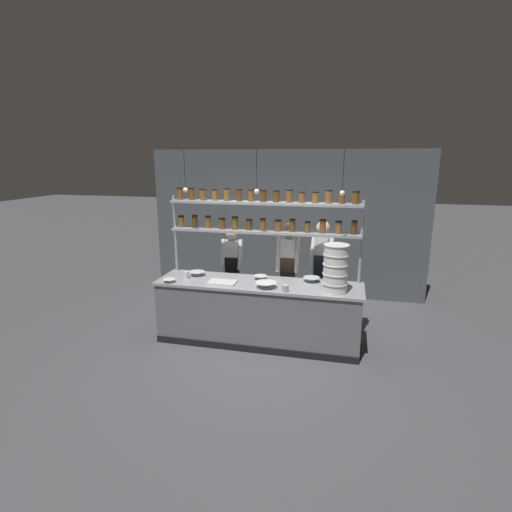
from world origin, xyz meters
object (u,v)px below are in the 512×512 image
Objects in this scene: prep_bowl_center_back at (311,280)px; serving_cup_by_board at (186,275)px; container_stack at (336,269)px; prep_bowl_center_front at (169,281)px; serving_cup_front at (285,289)px; chef_left at (232,267)px; chef_right at (322,266)px; spice_shelf_unit at (264,218)px; prep_bowl_near_right at (197,274)px; cutting_board at (222,282)px; prep_bowl_near_left at (260,277)px; prep_bowl_far_left at (266,285)px; chef_center at (288,268)px.

prep_bowl_center_back is 1.86m from serving_cup_by_board.
prep_bowl_center_front is at bearing -177.07° from container_stack.
serving_cup_front is (-0.30, -0.54, 0.02)m from prep_bowl_center_back.
serving_cup_by_board is (-1.54, 0.27, 0.00)m from serving_cup_front.
serving_cup_front is at bearing -166.56° from container_stack.
chef_right is at bearing -5.59° from chef_left.
spice_shelf_unit is at bearing -139.00° from chef_right.
prep_bowl_near_right is at bearing 162.81° from serving_cup_front.
serving_cup_by_board is at bearing 54.83° from prep_bowl_center_front.
prep_bowl_center_front is 1.71m from serving_cup_front.
prep_bowl_near_right is (0.27, 0.41, 0.01)m from prep_bowl_center_front.
prep_bowl_near_left is at bearing 32.41° from cutting_board.
container_stack reaches higher than prep_bowl_near_right.
spice_shelf_unit is at bearing 25.97° from prep_bowl_center_front.
chef_left is 1.48m from chef_right.
prep_bowl_near_left is 0.67× the size of prep_bowl_far_left.
spice_shelf_unit is 27.05× the size of serving_cup_by_board.
serving_cup_front is 0.91× the size of serving_cup_by_board.
prep_bowl_far_left is (0.16, -0.38, 0.01)m from prep_bowl_near_left.
prep_bowl_near_left is at bearing 2.62° from prep_bowl_near_right.
serving_cup_by_board is at bearing 173.05° from prep_bowl_far_left.
chef_right is 1.21m from serving_cup_front.
prep_bowl_center_back is at bearing -29.39° from chef_left.
spice_shelf_unit is 1.27m from chef_right.
cutting_board is at bearing 179.15° from container_stack.
spice_shelf_unit reaches higher than chef_left.
chef_left is at bearing 143.37° from spice_shelf_unit.
serving_cup_front reaches higher than prep_bowl_center_front.
prep_bowl_near_right is at bearing -124.25° from chef_left.
prep_bowl_center_front is at bearing -176.72° from prep_bowl_far_left.
prep_bowl_near_right is 0.21m from serving_cup_by_board.
cutting_board is at bearing -28.62° from prep_bowl_near_right.
prep_bowl_center_front is (-2.35, -0.12, -0.30)m from container_stack.
chef_left is 0.77m from prep_bowl_near_right.
chef_left is 6.47× the size of prep_bowl_center_back.
serving_cup_front is at bearing -21.40° from prep_bowl_far_left.
prep_bowl_near_right is at bearing 59.92° from serving_cup_by_board.
chef_right is 2.64× the size of container_stack.
prep_bowl_far_left is (-0.59, -0.42, 0.01)m from prep_bowl_center_back.
prep_bowl_near_left is (-0.85, -0.65, -0.05)m from chef_right.
prep_bowl_near_right is at bearing 163.91° from prep_bowl_far_left.
container_stack is (0.76, -0.78, 0.26)m from chef_center.
prep_bowl_near_right is 1.50m from serving_cup_front.
spice_shelf_unit is 1.14m from prep_bowl_center_back.
chef_center reaches higher than serving_cup_by_board.
serving_cup_by_board reaches higher than prep_bowl_near_left.
spice_shelf_unit is 11.85× the size of prep_bowl_center_back.
spice_shelf_unit is 1.15m from serving_cup_front.
prep_bowl_near_left is at bearing -132.00° from chef_right.
chef_right is 9.52× the size of prep_bowl_center_front.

